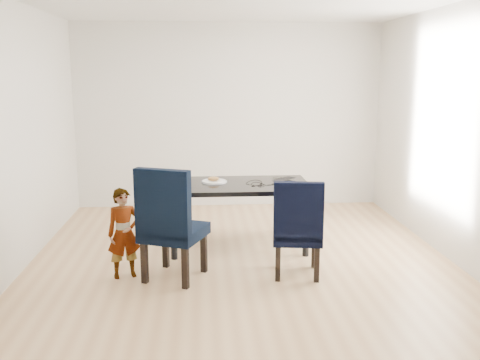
{
  "coord_description": "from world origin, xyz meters",
  "views": [
    {
      "loc": [
        -0.41,
        -5.42,
        1.99
      ],
      "look_at": [
        0.0,
        0.2,
        0.85
      ],
      "focal_mm": 40.0,
      "sensor_mm": 36.0,
      "label": 1
    }
  ],
  "objects": [
    {
      "name": "child",
      "position": [
        -1.18,
        -0.34,
        0.45
      ],
      "size": [
        0.38,
        0.31,
        0.89
      ],
      "primitive_type": "imported",
      "rotation": [
        0.0,
        0.0,
        0.33
      ],
      "color": "#CE6511",
      "rests_on": "floor"
    },
    {
      "name": "wall_front",
      "position": [
        0.0,
        -2.5,
        1.35
      ],
      "size": [
        4.5,
        0.01,
        2.7
      ],
      "primitive_type": "cube",
      "color": "silver",
      "rests_on": "ground"
    },
    {
      "name": "dining_table",
      "position": [
        0.0,
        0.5,
        0.38
      ],
      "size": [
        1.6,
        0.9,
        0.75
      ],
      "primitive_type": "cube",
      "color": "black",
      "rests_on": "floor"
    },
    {
      "name": "laptop",
      "position": [
        0.51,
        0.65,
        0.76
      ],
      "size": [
        0.37,
        0.36,
        0.02
      ],
      "primitive_type": "imported",
      "rotation": [
        0.0,
        0.0,
        3.88
      ],
      "color": "black",
      "rests_on": "dining_table"
    },
    {
      "name": "cable_tangle",
      "position": [
        0.21,
        0.38,
        0.75
      ],
      "size": [
        0.19,
        0.19,
        0.01
      ],
      "primitive_type": "torus",
      "rotation": [
        0.0,
        0.0,
        0.32
      ],
      "color": "black",
      "rests_on": "dining_table"
    },
    {
      "name": "wall_back",
      "position": [
        0.0,
        2.5,
        1.35
      ],
      "size": [
        4.5,
        0.01,
        2.7
      ],
      "primitive_type": "cube",
      "color": "silver",
      "rests_on": "ground"
    },
    {
      "name": "floor",
      "position": [
        0.0,
        0.0,
        -0.01
      ],
      "size": [
        4.5,
        5.0,
        0.01
      ],
      "primitive_type": "cube",
      "color": "tan",
      "rests_on": "ground"
    },
    {
      "name": "chair_right",
      "position": [
        0.52,
        -0.4,
        0.49
      ],
      "size": [
        0.54,
        0.55,
        0.98
      ],
      "primitive_type": "cube",
      "rotation": [
        0.0,
        0.0,
        -0.14
      ],
      "color": "black",
      "rests_on": "floor"
    },
    {
      "name": "sandwich",
      "position": [
        -0.28,
        0.58,
        0.79
      ],
      "size": [
        0.14,
        0.09,
        0.05
      ],
      "primitive_type": "ellipsoid",
      "rotation": [
        0.0,
        0.0,
        0.2
      ],
      "color": "olive",
      "rests_on": "plate"
    },
    {
      "name": "wall_left",
      "position": [
        -2.25,
        0.0,
        1.35
      ],
      "size": [
        0.01,
        5.0,
        2.7
      ],
      "primitive_type": "cube",
      "color": "silver",
      "rests_on": "ground"
    },
    {
      "name": "wall_right",
      "position": [
        2.25,
        0.0,
        1.35
      ],
      "size": [
        0.01,
        5.0,
        2.7
      ],
      "primitive_type": "cube",
      "color": "white",
      "rests_on": "ground"
    },
    {
      "name": "plate",
      "position": [
        -0.27,
        0.59,
        0.76
      ],
      "size": [
        0.31,
        0.31,
        0.02
      ],
      "primitive_type": "cylinder",
      "rotation": [
        0.0,
        0.0,
        -0.05
      ],
      "color": "silver",
      "rests_on": "dining_table"
    },
    {
      "name": "chair_left",
      "position": [
        -0.68,
        -0.4,
        0.56
      ],
      "size": [
        0.72,
        0.73,
        1.12
      ],
      "primitive_type": "cube",
      "rotation": [
        0.0,
        0.0,
        -0.4
      ],
      "color": "black",
      "rests_on": "floor"
    }
  ]
}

